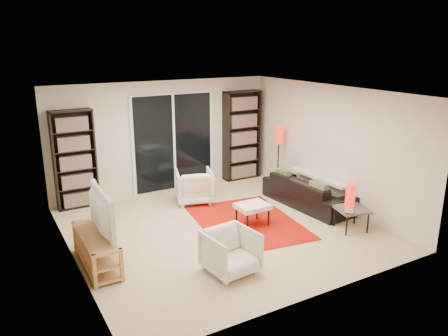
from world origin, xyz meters
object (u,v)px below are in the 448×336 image
Objects in this scene: sofa at (308,192)px; armchair_back at (194,186)px; side_table at (352,210)px; armchair_front at (231,252)px; tv_stand at (97,249)px; bookshelf_left at (75,160)px; floor_lamp at (279,141)px; ottoman at (253,207)px; bookshelf_right at (242,135)px.

armchair_back is at bearing 51.50° from sofa.
side_table is (-0.11, -1.29, 0.07)m from sofa.
tv_stand is at bearing 138.93° from armchair_front.
armchair_back is at bearing 35.18° from tv_stand.
bookshelf_left reaches higher than sofa.
floor_lamp is (2.09, -0.04, 0.72)m from armchair_back.
bookshelf_left is at bearing 135.08° from ottoman.
bookshelf_left is 2.72m from tv_stand.
side_table is (3.91, -3.53, -0.62)m from bookshelf_left.
sofa reaches higher than tv_stand.
sofa is 2.67× the size of armchair_back.
side_table is at bearing -88.96° from bookshelf_right.
side_table is at bearing -42.03° from bookshelf_left.
tv_stand is 4.87m from floor_lamp.
sofa is at bearing 4.96° from tv_stand.
floor_lamp reaches higher than side_table.
armchair_back is at bearing 68.33° from armchair_front.
side_table is at bearing -36.10° from ottoman.
bookshelf_left is 1.47× the size of tv_stand.
tv_stand is 2.80m from ottoman.
bookshelf_right is 1.51× the size of floor_lamp.
floor_lamp is at bearing 83.19° from side_table.
armchair_back is at bearing 124.22° from side_table.
armchair_front is (-2.69, -1.51, 0.03)m from sofa.
bookshelf_right is 4.95m from tv_stand.
armchair_back is at bearing -152.13° from bookshelf_right.
armchair_back is 1.32× the size of ottoman.
armchair_back is (-1.72, -0.91, -0.71)m from bookshelf_right.
bookshelf_left is 3.12× the size of side_table.
armchair_back is (-1.89, 1.33, 0.05)m from sofa.
armchair_back is 2.95m from armchair_front.
armchair_front is (1.33, -3.75, -0.66)m from bookshelf_left.
sofa is 3.52× the size of ottoman.
tv_stand reaches higher than side_table.
armchair_front is (1.62, -1.14, 0.05)m from tv_stand.
bookshelf_left is 3.46× the size of ottoman.
tv_stand is (-4.14, -2.61, -0.79)m from bookshelf_right.
sofa is 1.54m from ottoman.
side_table is 0.45× the size of floor_lamp.
bookshelf_right reaches higher than side_table.
armchair_back reaches higher than sofa.
tv_stand is 1.98m from armchair_front.
bookshelf_left is at bearing 180.00° from bookshelf_right.
bookshelf_right is at bearing 111.35° from floor_lamp.
armchair_back is at bearing 103.50° from ottoman.
ottoman is (2.80, 0.10, 0.08)m from tv_stand.
armchair_back reaches higher than ottoman.
tv_stand is at bearing 91.52° from sofa.
tv_stand is 2.35× the size of ottoman.
armchair_front is 0.50× the size of floor_lamp.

